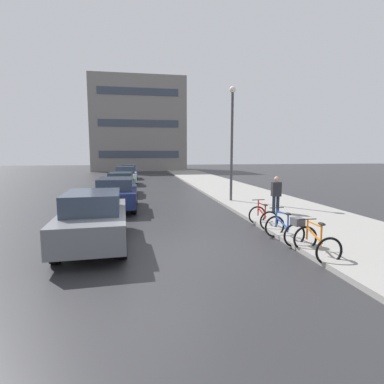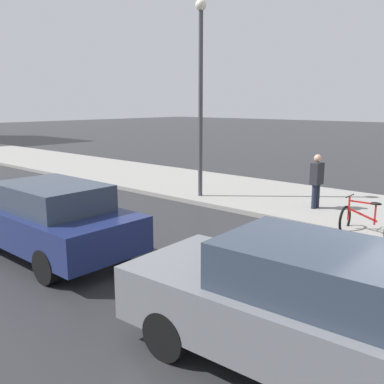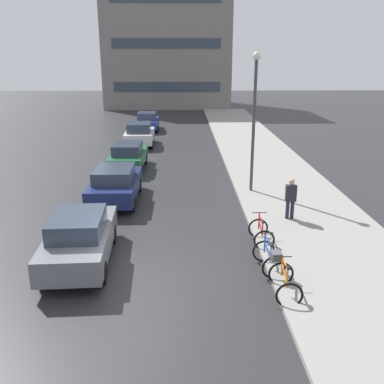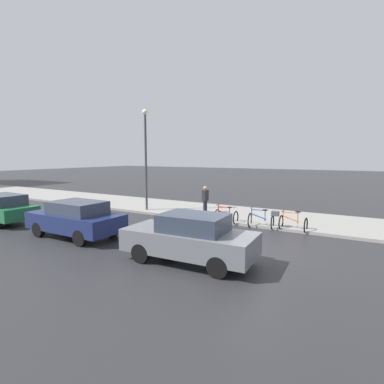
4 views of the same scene
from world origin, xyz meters
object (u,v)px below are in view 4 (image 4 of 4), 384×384
object	(u,v)px
bicycle_third	(226,216)
pedestrian	(205,199)
bicycle_nearest	(293,223)
bicycle_second	(264,219)
streetlamp	(146,151)
car_green	(2,208)
car_navy	(76,218)
car_grey	(190,238)

from	to	relation	value
bicycle_third	pedestrian	xyz separation A→B (m)	(1.44, 1.98, 0.58)
bicycle_nearest	bicycle_second	xyz separation A→B (m)	(-0.14, 1.31, 0.09)
bicycle_second	streetlamp	xyz separation A→B (m)	(0.62, 7.64, 3.29)
car_green	streetlamp	size ratio (longest dim) A/B	0.65
bicycle_third	car_navy	xyz separation A→B (m)	(-5.57, 4.58, 0.41)
car_grey	car_green	distance (m)	11.42
pedestrian	streetlamp	distance (m)	4.69
bicycle_third	car_grey	bearing A→B (deg)	-167.79
bicycle_nearest	bicycle_third	xyz separation A→B (m)	(-0.04, 3.33, -0.01)
bicycle_nearest	car_navy	distance (m)	9.71
car_navy	streetlamp	world-z (taller)	streetlamp
streetlamp	bicycle_third	bearing A→B (deg)	-95.33
car_navy	pedestrian	world-z (taller)	pedestrian
bicycle_second	car_grey	xyz separation A→B (m)	(-5.68, 0.77, 0.32)
bicycle_third	streetlamp	size ratio (longest dim) A/B	0.18
bicycle_second	bicycle_third	world-z (taller)	bicycle_second
bicycle_second	car_green	world-z (taller)	car_green
bicycle_second	car_navy	distance (m)	8.58
bicycle_third	car_green	bearing A→B (deg)	119.19
car_navy	car_green	world-z (taller)	car_navy
bicycle_nearest	car_grey	distance (m)	6.20
bicycle_third	pedestrian	size ratio (longest dim) A/B	0.65
bicycle_second	streetlamp	distance (m)	8.34
bicycle_second	bicycle_nearest	bearing A→B (deg)	-83.95
pedestrian	streetlamp	world-z (taller)	streetlamp
bicycle_second	car_green	xyz separation A→B (m)	(-5.59, 12.20, 0.28)
bicycle_third	pedestrian	world-z (taller)	pedestrian
car_green	pedestrian	distance (m)	10.86
car_grey	streetlamp	xyz separation A→B (m)	(6.30, 6.87, 2.97)
car_grey	streetlamp	world-z (taller)	streetlamp
bicycle_nearest	streetlamp	distance (m)	9.58
bicycle_nearest	pedestrian	distance (m)	5.53
pedestrian	car_green	bearing A→B (deg)	131.02
car_navy	pedestrian	bearing A→B (deg)	-20.33
car_green	streetlamp	world-z (taller)	streetlamp
bicycle_second	car_navy	xyz separation A→B (m)	(-5.47, 6.60, 0.31)
bicycle_third	car_green	distance (m)	11.66
car_grey	car_green	xyz separation A→B (m)	(0.10, 11.42, -0.04)
car_grey	car_navy	size ratio (longest dim) A/B	1.04
bicycle_nearest	streetlamp	size ratio (longest dim) A/B	0.19
car_navy	bicycle_second	bearing A→B (deg)	-50.33
bicycle_third	car_grey	xyz separation A→B (m)	(-5.78, -1.25, 0.42)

